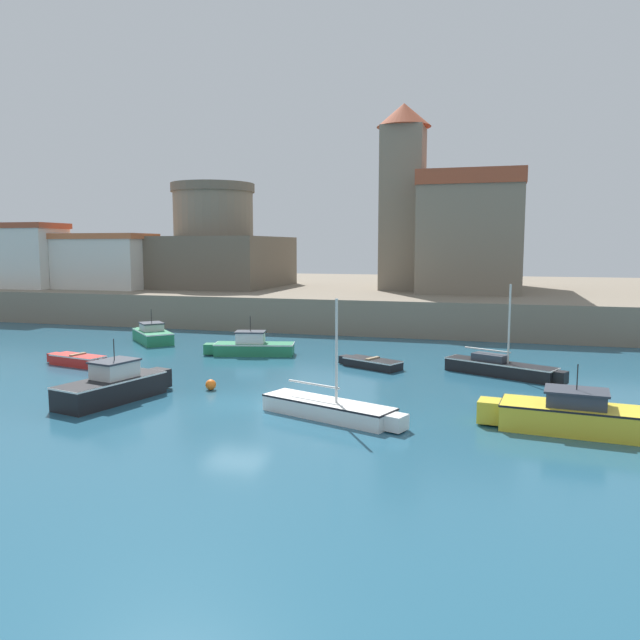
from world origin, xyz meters
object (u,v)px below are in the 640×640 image
(motorboat_green_2, at_px, (252,346))
(sailboat_white_4, at_px, (331,408))
(motorboat_green_1, at_px, (152,335))
(motorboat_yellow_6, at_px, (578,416))
(harbor_shed_near_wharf, at_px, (21,255))
(sailboat_black_3, at_px, (501,367))
(fortress, at_px, (214,250))
(harbor_shed_far_end, at_px, (105,261))
(church, at_px, (462,227))
(dinghy_black_7, at_px, (371,363))
(mooring_buoy, at_px, (211,385))
(motorboat_black_5, at_px, (115,386))
(dinghy_red_0, at_px, (77,360))

(motorboat_green_2, relative_size, sailboat_white_4, 0.91)
(motorboat_green_1, distance_m, motorboat_green_2, 8.79)
(motorboat_green_1, relative_size, motorboat_yellow_6, 0.69)
(harbor_shed_near_wharf, bearing_deg, sailboat_black_3, -20.34)
(fortress, distance_m, harbor_shed_far_end, 10.02)
(fortress, relative_size, harbor_shed_far_end, 1.45)
(church, distance_m, harbor_shed_far_end, 32.21)
(motorboat_green_1, relative_size, sailboat_white_4, 0.75)
(dinghy_black_7, relative_size, harbor_shed_far_end, 0.43)
(dinghy_black_7, bearing_deg, sailboat_black_3, -2.37)
(sailboat_black_3, distance_m, mooring_buoy, 14.33)
(motorboat_green_1, bearing_deg, harbor_shed_near_wharf, 151.42)
(church, xyz_separation_m, harbor_shed_near_wharf, (-39.07, -9.25, -2.53))
(motorboat_green_2, height_order, sailboat_white_4, sailboat_white_4)
(motorboat_green_1, relative_size, motorboat_black_5, 0.79)
(motorboat_green_1, height_order, dinghy_black_7, motorboat_green_1)
(motorboat_green_1, distance_m, fortress, 19.37)
(sailboat_black_3, relative_size, sailboat_white_4, 0.99)
(motorboat_green_1, bearing_deg, sailboat_white_4, -41.76)
(motorboat_yellow_6, bearing_deg, church, 100.10)
(sailboat_white_4, xyz_separation_m, church, (2.67, 34.79, 7.74))
(sailboat_black_3, xyz_separation_m, church, (-3.54, 25.04, 7.67))
(sailboat_white_4, height_order, fortress, fortress)
(dinghy_red_0, xyz_separation_m, motorboat_green_2, (7.97, 5.61, 0.20))
(harbor_shed_near_wharf, bearing_deg, church, 13.32)
(motorboat_green_1, bearing_deg, harbor_shed_far_end, 134.53)
(motorboat_yellow_6, bearing_deg, sailboat_white_4, -176.04)
(sailboat_black_3, relative_size, fortress, 0.47)
(motorboat_green_1, relative_size, harbor_shed_far_end, 0.52)
(motorboat_black_5, xyz_separation_m, church, (12.09, 34.73, 7.46))
(motorboat_black_5, relative_size, fortress, 0.45)
(fortress, distance_m, harbor_shed_near_wharf, 17.57)
(motorboat_black_5, bearing_deg, dinghy_red_0, 136.71)
(motorboat_yellow_6, relative_size, church, 0.40)
(harbor_shed_far_end, bearing_deg, dinghy_red_0, -58.95)
(sailboat_white_4, bearing_deg, sailboat_black_3, 57.51)
(dinghy_red_0, height_order, harbor_shed_far_end, harbor_shed_far_end)
(motorboat_green_2, bearing_deg, harbor_shed_far_end, 143.72)
(fortress, bearing_deg, dinghy_black_7, -48.79)
(motorboat_green_1, distance_m, mooring_buoy, 15.41)
(dinghy_red_0, distance_m, motorboat_green_1, 8.37)
(motorboat_green_1, relative_size, mooring_buoy, 9.32)
(motorboat_green_1, relative_size, fortress, 0.36)
(motorboat_black_5, relative_size, motorboat_yellow_6, 0.87)
(motorboat_green_2, relative_size, mooring_buoy, 11.35)
(motorboat_green_2, distance_m, dinghy_black_7, 7.84)
(motorboat_green_1, xyz_separation_m, harbor_shed_near_wharf, (-19.98, 10.89, 5.06))
(motorboat_yellow_6, bearing_deg, harbor_shed_far_end, 144.78)
(motorboat_black_5, bearing_deg, mooring_buoy, 43.67)
(dinghy_red_0, bearing_deg, sailboat_black_3, 8.83)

